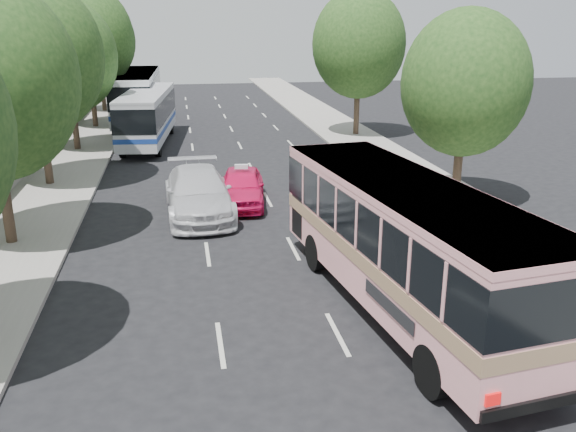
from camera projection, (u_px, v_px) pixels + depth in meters
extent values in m
plane|color=black|center=(284.00, 302.00, 16.83)|extent=(120.00, 120.00, 0.00)
cube|color=#9E998E|center=(74.00, 157.00, 34.12)|extent=(4.00, 90.00, 0.15)
cube|color=#9E998E|center=(366.00, 147.00, 36.96)|extent=(4.00, 90.00, 0.12)
cube|color=#9E998E|center=(39.00, 144.00, 33.57)|extent=(0.30, 90.00, 1.50)
cylinder|color=#38281E|center=(5.00, 195.00, 20.48)|extent=(0.36, 0.36, 3.61)
cylinder|color=#38281E|center=(46.00, 146.00, 27.90)|extent=(0.36, 0.36, 3.80)
ellipsoid|color=#1B4016|center=(34.00, 56.00, 26.67)|extent=(6.00, 6.00, 6.90)
sphere|color=#1B4016|center=(39.00, 27.00, 26.08)|extent=(3.90, 3.90, 3.90)
cylinder|color=#38281E|center=(75.00, 122.00, 35.46)|extent=(0.36, 0.36, 3.50)
ellipsoid|color=#1B4016|center=(68.00, 56.00, 34.32)|extent=(5.52, 5.52, 6.35)
sphere|color=#1B4016|center=(72.00, 36.00, 33.77)|extent=(3.59, 3.59, 3.59)
cylinder|color=#38281E|center=(93.00, 100.00, 42.89)|extent=(0.36, 0.36, 3.99)
ellipsoid|color=#1B4016|center=(87.00, 38.00, 41.59)|extent=(6.30, 6.30, 7.24)
sphere|color=#1B4016|center=(91.00, 19.00, 40.99)|extent=(4.09, 4.09, 4.09)
cylinder|color=#38281E|center=(103.00, 90.00, 50.39)|extent=(0.36, 0.36, 3.72)
ellipsoid|color=#1B4016|center=(98.00, 40.00, 49.18)|extent=(5.88, 5.88, 6.76)
sphere|color=#1B4016|center=(102.00, 25.00, 48.60)|extent=(3.82, 3.82, 3.82)
cylinder|color=#38281E|center=(458.00, 166.00, 25.28)|extent=(0.36, 0.36, 3.23)
ellipsoid|color=#1B4016|center=(465.00, 83.00, 24.23)|extent=(5.10, 5.10, 5.87)
sphere|color=#1B4016|center=(480.00, 57.00, 23.70)|extent=(3.32, 3.31, 3.31)
cylinder|color=#38281E|center=(357.00, 107.00, 40.22)|extent=(0.36, 0.36, 3.80)
ellipsoid|color=#1B4016|center=(359.00, 44.00, 38.99)|extent=(6.00, 6.00, 6.90)
sphere|color=#1B4016|center=(367.00, 25.00, 38.40)|extent=(3.90, 3.90, 3.90)
cube|color=#FFA4AA|center=(404.00, 239.00, 15.77)|extent=(4.13, 11.20, 2.93)
cube|color=#9E7A59|center=(403.00, 251.00, 15.88)|extent=(4.17, 11.22, 0.38)
cube|color=black|center=(405.00, 219.00, 15.61)|extent=(4.18, 11.23, 1.20)
cube|color=#FFA4AA|center=(407.00, 187.00, 15.35)|extent=(4.15, 11.22, 0.17)
cylinder|color=black|center=(316.00, 252.00, 18.85)|extent=(0.47, 1.17, 1.14)
cylinder|color=black|center=(387.00, 244.00, 19.55)|extent=(0.47, 1.17, 1.14)
cylinder|color=black|center=(433.00, 371.00, 12.50)|extent=(0.47, 1.17, 1.14)
cylinder|color=black|center=(532.00, 352.00, 13.20)|extent=(0.47, 1.17, 1.14)
imported|color=#E81457|center=(242.00, 187.00, 25.41)|extent=(2.40, 4.75, 1.55)
imported|color=silver|center=(198.00, 193.00, 24.11)|extent=(2.76, 6.27, 1.79)
cube|color=silver|center=(148.00, 114.00, 37.52)|extent=(3.29, 11.00, 2.75)
cube|color=black|center=(147.00, 108.00, 37.42)|extent=(3.35, 11.04, 1.35)
cube|color=navy|center=(148.00, 125.00, 37.74)|extent=(3.34, 11.03, 0.27)
cube|color=silver|center=(146.00, 92.00, 37.11)|extent=(3.32, 11.03, 0.13)
cylinder|color=black|center=(141.00, 127.00, 41.12)|extent=(0.38, 1.02, 0.99)
cylinder|color=black|center=(171.00, 126.00, 41.28)|extent=(0.38, 1.02, 0.99)
cylinder|color=black|center=(122.00, 149.00, 34.27)|extent=(0.38, 1.02, 0.99)
cylinder|color=black|center=(158.00, 148.00, 34.43)|extent=(0.38, 1.02, 0.99)
cube|color=white|center=(137.00, 94.00, 44.60)|extent=(3.00, 12.64, 3.20)
cube|color=black|center=(137.00, 89.00, 44.48)|extent=(3.06, 12.67, 1.57)
cube|color=navy|center=(138.00, 106.00, 44.85)|extent=(3.05, 12.66, 0.31)
cube|color=white|center=(136.00, 73.00, 44.13)|extent=(3.03, 12.66, 0.15)
cylinder|color=black|center=(128.00, 109.00, 48.67)|extent=(0.37, 1.16, 1.15)
cylinder|color=black|center=(158.00, 108.00, 49.01)|extent=(0.37, 1.16, 1.15)
cylinder|color=black|center=(116.00, 126.00, 40.79)|extent=(0.37, 1.16, 1.15)
cylinder|color=black|center=(152.00, 126.00, 41.12)|extent=(0.37, 1.16, 1.15)
cube|color=silver|center=(241.00, 167.00, 25.14)|extent=(0.57, 0.25, 0.18)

